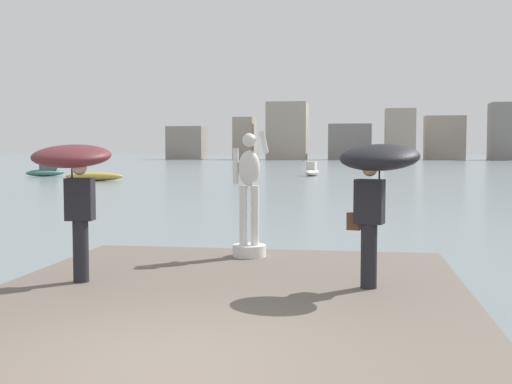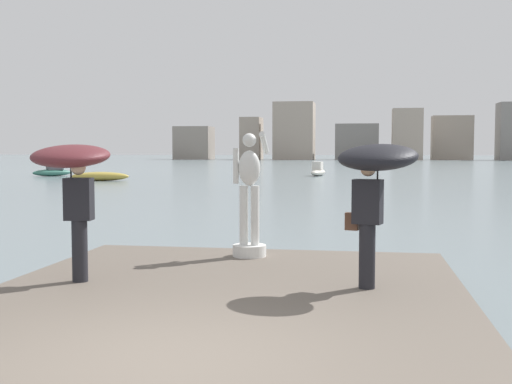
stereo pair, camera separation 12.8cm
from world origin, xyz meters
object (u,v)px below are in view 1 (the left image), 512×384
at_px(onlooker_right, 377,172).
at_px(boat_mid, 312,171).
at_px(boat_near, 94,176).
at_px(onlooker_left, 74,170).
at_px(statue_white_figure, 249,205).
at_px(boat_far, 46,170).

relative_size(onlooker_right, boat_mid, 0.53).
bearing_deg(boat_near, onlooker_left, -67.54).
distance_m(statue_white_figure, boat_near, 36.54).
xyz_separation_m(boat_near, boat_mid, (14.83, 11.44, 0.09)).
xyz_separation_m(onlooker_right, boat_far, (-25.88, 41.81, -1.48)).
relative_size(statue_white_figure, boat_far, 0.73).
xyz_separation_m(statue_white_figure, onlooker_left, (-2.10, -2.51, 0.68)).
xyz_separation_m(boat_near, boat_far, (-7.16, 6.96, 0.18)).
xyz_separation_m(boat_mid, boat_far, (-21.99, -4.49, 0.09)).
distance_m(statue_white_figure, boat_mid, 44.03).
height_order(statue_white_figure, boat_near, statue_white_figure).
bearing_deg(onlooker_left, statue_white_figure, 49.97).
height_order(onlooker_left, boat_near, onlooker_left).
bearing_deg(boat_mid, onlooker_right, -85.20).
distance_m(onlooker_left, boat_near, 37.96).
bearing_deg(statue_white_figure, boat_mid, 92.30).
bearing_deg(boat_near, boat_mid, 37.66).
bearing_deg(statue_white_figure, boat_near, 117.02).
relative_size(statue_white_figure, boat_mid, 0.57).
bearing_deg(boat_mid, boat_near, -142.34).
distance_m(onlooker_left, onlooker_right, 4.23).
distance_m(statue_white_figure, boat_far, 46.10).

